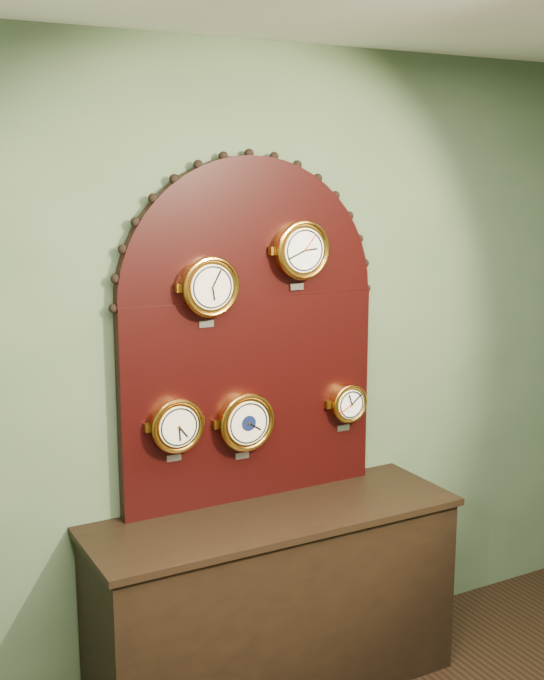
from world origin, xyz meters
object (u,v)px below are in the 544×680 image
arabic_clock (301,250)px  tide_clock (347,403)px  shop_counter (274,605)px  hygrometer (176,425)px  barometer (245,421)px  display_board (250,322)px  roman_clock (209,286)px

arabic_clock → tide_clock: bearing=0.4°
tide_clock → shop_counter: bearing=-161.8°
shop_counter → hygrometer: hygrometer is taller
hygrometer → tide_clock: hygrometer is taller
arabic_clock → barometer: bearing=-180.0°
hygrometer → barometer: 0.32m
arabic_clock → barometer: size_ratio=0.99×
display_board → tide_clock: 0.63m
display_board → shop_counter: bearing=-90.0°
display_board → arabic_clock: 0.38m
hygrometer → shop_counter: bearing=-22.0°
roman_clock → display_board: bearing=16.9°
hygrometer → barometer: hygrometer is taller
shop_counter → hygrometer: 0.93m
display_board → hygrometer: size_ratio=5.41×
hygrometer → display_board: bearing=10.0°
hygrometer → barometer: (0.32, -0.00, -0.03)m
arabic_clock → tide_clock: size_ratio=1.31×
tide_clock → barometer: bearing=-179.8°
roman_clock → barometer: size_ratio=0.98×
roman_clock → tide_clock: bearing=0.2°
roman_clock → hygrometer: size_ratio=1.07×
barometer → shop_counter: bearing=-69.0°
shop_counter → tide_clock: tide_clock is taller
shop_counter → roman_clock: roman_clock is taller
roman_clock → tide_clock: (0.69, 0.00, -0.59)m
shop_counter → tide_clock: (0.47, 0.15, 0.82)m
shop_counter → barometer: bearing=111.0°
shop_counter → tide_clock: size_ratio=6.86×
roman_clock → hygrometer: (-0.16, 0.00, -0.57)m
shop_counter → barometer: 0.82m
shop_counter → barometer: barometer is taller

